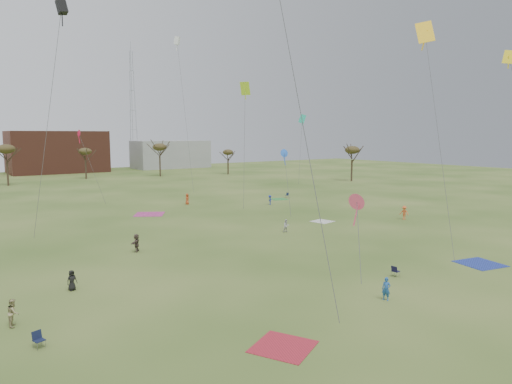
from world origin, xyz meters
TOP-DOWN VIEW (x-y plane):
  - ground at (0.00, 0.00)m, footprint 260.00×260.00m
  - flyer_near_right at (-1.07, -4.51)m, footprint 0.56×0.67m
  - spectator_fore_b at (-21.92, 5.10)m, footprint 0.80×0.92m
  - spectator_fore_c at (-9.97, 17.37)m, footprint 1.42×1.52m
  - flyer_mid_a at (-17.64, 9.57)m, footprint 0.79×0.59m
  - flyer_mid_b at (24.53, 13.36)m, footprint 1.04×1.31m
  - spectator_mid_e at (7.05, 16.06)m, footprint 0.79×0.66m
  - flyer_far_b at (7.42, 41.39)m, footprint 1.00×0.94m
  - flyer_far_c at (17.90, 33.60)m, footprint 0.91×1.12m
  - blanket_red at (-10.90, -5.88)m, footprint 3.92×3.92m
  - blanket_blue at (12.46, -3.48)m, footprint 3.84×3.84m
  - blanket_cream at (14.85, 18.44)m, footprint 2.82×2.82m
  - blanket_plum at (-1.03, 36.17)m, footprint 5.31×5.31m
  - blanket_olive at (22.91, 37.71)m, footprint 3.23×3.23m
  - camp_chair_left at (-21.26, 1.29)m, footprint 0.64×0.67m
  - camp_chair_center at (3.68, -1.58)m, footprint 0.59×0.55m
  - camp_chair_right at (25.26, 38.40)m, footprint 0.66×0.63m
  - kites_aloft at (-0.56, 28.24)m, footprint 76.71×59.41m
  - tree_line at (-2.85, 79.12)m, footprint 117.44×49.32m
  - building_brick at (5.00, 120.00)m, footprint 26.00×16.00m
  - building_grey at (40.00, 118.00)m, footprint 24.00×12.00m
  - radio_tower at (30.00, 125.00)m, footprint 1.51×1.72m

SIDE VIEW (x-z plane):
  - ground at x=0.00m, z-range 0.00..0.00m
  - blanket_red at x=-10.90m, z-range -0.01..0.02m
  - blanket_blue at x=12.46m, z-range -0.01..0.02m
  - blanket_cream at x=14.85m, z-range -0.01..0.02m
  - blanket_plum at x=-1.03m, z-range -0.01..0.02m
  - blanket_olive at x=22.91m, z-range -0.01..0.02m
  - camp_chair_left at x=-21.26m, z-range -0.18..0.69m
  - camp_chair_center at x=3.68m, z-range -0.18..0.69m
  - camp_chair_right at x=25.26m, z-range -0.18..0.69m
  - spectator_mid_e at x=7.05m, z-range 0.00..1.45m
  - flyer_mid_a at x=-17.64m, z-range 0.00..1.46m
  - flyer_far_c at x=17.90m, z-range 0.00..1.51m
  - flyer_near_right at x=-1.07m, z-range 0.00..1.55m
  - spectator_fore_b at x=-21.92m, z-range 0.00..1.61m
  - spectator_fore_c at x=-9.97m, z-range 0.00..1.71m
  - flyer_far_b at x=7.42m, z-range 0.00..1.73m
  - flyer_mid_b at x=24.53m, z-range 0.00..1.78m
  - building_grey at x=40.00m, z-range 0.00..9.00m
  - building_brick at x=5.00m, z-range 0.00..12.00m
  - tree_line at x=-2.85m, z-range 2.63..11.54m
  - radio_tower at x=30.00m, z-range -1.29..39.71m
  - kites_aloft at x=-0.56m, z-range 6.31..33.36m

